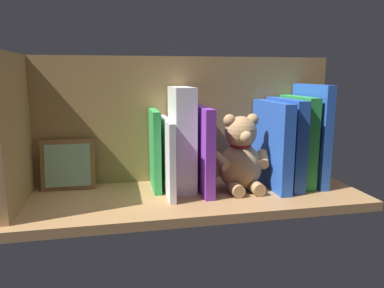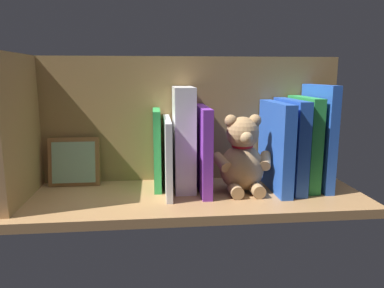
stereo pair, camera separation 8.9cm
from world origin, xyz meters
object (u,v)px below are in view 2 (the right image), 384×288
at_px(book_0, 317,136).
at_px(dictionary_thick_white, 184,138).
at_px(teddy_bear, 242,158).
at_px(picture_frame_leaning, 74,162).

relative_size(book_0, dictionary_thick_white, 1.02).
height_order(teddy_bear, picture_frame_leaning, teddy_bear).
height_order(teddy_bear, dictionary_thick_white, dictionary_thick_white).
bearing_deg(dictionary_thick_white, picture_frame_leaning, -10.13).
distance_m(book_0, picture_frame_leaning, 0.65).
height_order(dictionary_thick_white, picture_frame_leaning, dictionary_thick_white).
xyz_separation_m(book_0, dictionary_thick_white, (0.35, -0.02, -0.00)).
height_order(book_0, dictionary_thick_white, book_0).
bearing_deg(dictionary_thick_white, teddy_bear, 163.48).
bearing_deg(teddy_bear, book_0, -173.80).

